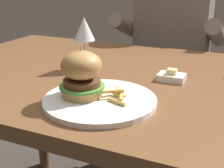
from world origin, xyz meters
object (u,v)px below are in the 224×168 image
Objects in this scene: burger_sandwich at (82,74)px; wine_glass at (84,31)px; main_plate at (100,100)px; butter_dish at (172,77)px; diner_person at (170,69)px.

burger_sandwich is 0.75× the size of wine_glass.
butter_dish is (0.12, 0.24, 0.00)m from main_plate.
wine_glass reaches higher than butter_dish.
main_plate is 3.56× the size of butter_dish.
main_plate is at bearing -116.50° from butter_dish.
burger_sandwich is (-0.05, -0.00, 0.06)m from main_plate.
main_plate is at bearing 4.53° from burger_sandwich.
wine_glass is (-0.17, 0.24, 0.12)m from main_plate.
wine_glass is at bearing 117.28° from burger_sandwich.
diner_person is (-0.04, 0.93, -0.18)m from main_plate.
diner_person is (0.13, 0.68, -0.30)m from wine_glass.
main_plate is 2.20× the size of burger_sandwich.
main_plate is 1.64× the size of wine_glass.
main_plate is at bearing -54.25° from wine_glass.
butter_dish is at bearing 63.50° from main_plate.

